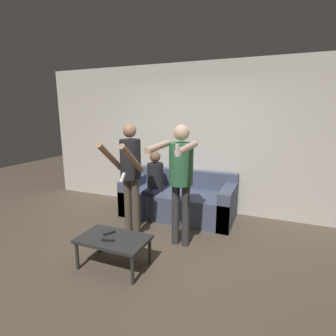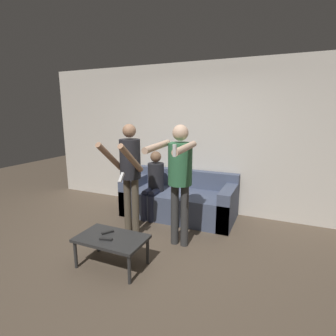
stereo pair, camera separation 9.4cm
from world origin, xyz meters
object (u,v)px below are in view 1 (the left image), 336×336
object	(u,v)px
remote_near	(108,240)
person_seated	(154,182)
person_standing_left	(130,169)
couch	(179,200)
coffee_table	(113,241)
person_standing_right	(180,171)
remote_far	(109,233)

from	to	relation	value
remote_near	person_seated	bearing A→B (deg)	97.31
person_standing_left	couch	bearing A→B (deg)	69.17
person_seated	coffee_table	world-z (taller)	person_seated
coffee_table	person_standing_right	bearing A→B (deg)	55.10
couch	person_standing_right	world-z (taller)	person_standing_right
person_seated	remote_far	distance (m)	1.56
coffee_table	person_seated	bearing A→B (deg)	98.15
person_standing_right	remote_near	distance (m)	1.25
coffee_table	person_standing_left	bearing A→B (deg)	105.32
couch	coffee_table	bearing A→B (deg)	-95.27
person_seated	remote_near	xyz separation A→B (m)	(0.22, -1.69, -0.25)
person_standing_left	remote_far	bearing A→B (deg)	-80.89
person_standing_right	person_seated	size ratio (longest dim) A/B	1.44
couch	remote_near	size ratio (longest dim) A/B	12.68
couch	person_standing_left	world-z (taller)	person_standing_left
person_seated	remote_near	distance (m)	1.72
person_seated	remote_near	bearing A→B (deg)	-82.69
person_standing_right	remote_far	xyz separation A→B (m)	(-0.66, -0.73, -0.68)
coffee_table	remote_far	xyz separation A→B (m)	(-0.10, 0.07, 0.05)
person_standing_left	coffee_table	bearing A→B (deg)	-74.68
couch	person_standing_right	bearing A→B (deg)	-69.23
person_standing_left	remote_far	xyz separation A→B (m)	(0.12, -0.73, -0.64)
person_standing_right	remote_far	bearing A→B (deg)	-132.04
remote_far	remote_near	bearing A→B (deg)	-60.24
coffee_table	remote_far	size ratio (longest dim) A/B	5.66
person_standing_left	remote_far	distance (m)	0.98
couch	person_standing_left	distance (m)	1.32
remote_near	coffee_table	bearing A→B (deg)	81.97
person_standing_left	remote_near	size ratio (longest dim) A/B	10.82
person_standing_right	coffee_table	xyz separation A→B (m)	(-0.55, -0.79, -0.73)
couch	person_seated	bearing A→B (deg)	-151.98
person_standing_right	coffee_table	distance (m)	1.21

